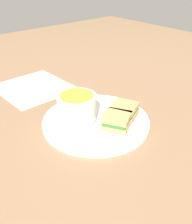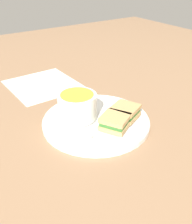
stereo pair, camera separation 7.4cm
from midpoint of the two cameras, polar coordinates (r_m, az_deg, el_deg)
ground_plane at (r=0.76m, az=2.79°, el=-2.66°), size 2.40×2.40×0.00m
plate at (r=0.75m, az=2.80°, el=-2.03°), size 0.31×0.31×0.02m
soup_bowl at (r=0.74m, az=-1.23°, el=1.31°), size 0.11×0.11×0.07m
spoon at (r=0.68m, az=0.62°, el=-4.84°), size 0.05×0.11×0.01m
sandwich_half_near at (r=0.70m, az=7.15°, el=-2.18°), size 0.10×0.10×0.04m
sandwich_half_far at (r=0.75m, az=9.18°, el=0.01°), size 0.09×0.09×0.04m
menu_sheet at (r=1.01m, az=-9.38°, el=5.82°), size 0.25×0.26×0.00m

